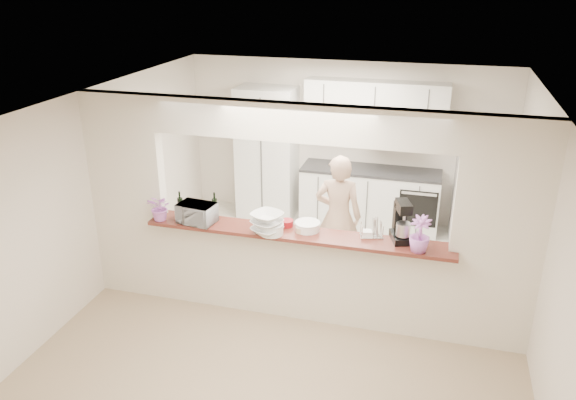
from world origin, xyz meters
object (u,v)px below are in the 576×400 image
at_px(toaster_oven, 197,213).
at_px(person, 338,217).
at_px(stand_mixer, 402,223).
at_px(refrigerator, 481,186).

height_order(toaster_oven, person, person).
relative_size(toaster_oven, person, 0.25).
height_order(stand_mixer, person, person).
bearing_deg(toaster_oven, refrigerator, 48.37).
bearing_deg(stand_mixer, refrigerator, 69.88).
relative_size(refrigerator, person, 1.04).
bearing_deg(refrigerator, person, -138.71).
xyz_separation_m(refrigerator, stand_mixer, (-0.95, -2.59, 0.44)).
bearing_deg(person, refrigerator, -141.52).
height_order(refrigerator, person, refrigerator).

